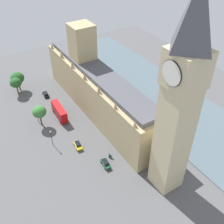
{
  "coord_description": "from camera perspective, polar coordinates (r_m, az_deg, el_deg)",
  "views": [
    {
      "loc": [
        37.26,
        71.59,
        62.8
      ],
      "look_at": [
        1.0,
        13.57,
        9.45
      ],
      "focal_mm": 42.8,
      "sensor_mm": 36.0,
      "label": 1
    }
  ],
  "objects": [
    {
      "name": "ground_plane",
      "position": [
        102.26,
        -3.56,
        -0.03
      ],
      "size": [
        134.67,
        134.67,
        0.0
      ],
      "primitive_type": "plane",
      "color": "#565659"
    },
    {
      "name": "double_decker_bus_opposite_hall",
      "position": [
        100.05,
        -11.21,
        0.13
      ],
      "size": [
        3.02,
        10.6,
        4.75
      ],
      "rotation": [
        0.0,
        0.0,
        3.1
      ],
      "color": "#B20C0F",
      "rests_on": "ground"
    },
    {
      "name": "plane_tree_corner",
      "position": [
        95.97,
        -15.27,
        0.02
      ],
      "size": [
        4.85,
        4.85,
        8.01
      ],
      "color": "brown",
      "rests_on": "ground"
    },
    {
      "name": "parliament_building",
      "position": [
        98.7,
        -3.18,
        5.08
      ],
      "size": [
        12.07,
        64.67,
        30.1
      ],
      "color": "tan",
      "rests_on": "ground"
    },
    {
      "name": "river_thames",
      "position": [
        115.24,
        8.6,
        4.53
      ],
      "size": [
        30.58,
        121.2,
        0.25
      ],
      "primitive_type": "cube",
      "color": "slate",
      "rests_on": "ground"
    },
    {
      "name": "pedestrian_under_trees",
      "position": [
        84.5,
        -0.59,
        -9.3
      ],
      "size": [
        0.47,
        0.58,
        1.69
      ],
      "rotation": [
        0.0,
        0.0,
        0.0
      ],
      "color": "#336B60",
      "rests_on": "ground"
    },
    {
      "name": "car_black_near_tower",
      "position": [
        113.7,
        -13.99,
        3.7
      ],
      "size": [
        2.05,
        4.33,
        1.74
      ],
      "rotation": [
        0.0,
        0.0,
        3.08
      ],
      "color": "black",
      "rests_on": "ground"
    },
    {
      "name": "pedestrian_midblock",
      "position": [
        84.93,
        -0.59,
        -9.06
      ],
      "size": [
        0.64,
        0.58,
        1.53
      ],
      "rotation": [
        0.0,
        0.0,
        1.07
      ],
      "color": "navy",
      "rests_on": "ground"
    },
    {
      "name": "street_lamp_slot_10",
      "position": [
        98.45,
        -15.75,
        -0.28
      ],
      "size": [
        0.56,
        0.56,
        5.91
      ],
      "color": "black",
      "rests_on": "ground"
    },
    {
      "name": "car_yellow_cab_far_end",
      "position": [
        88.19,
        -7.29,
        -7.05
      ],
      "size": [
        2.32,
        4.34,
        1.74
      ],
      "rotation": [
        0.0,
        0.0,
        -0.13
      ],
      "color": "gold",
      "rests_on": "ground"
    },
    {
      "name": "pedestrian_by_river_gate",
      "position": [
        84.36,
        -0.18,
        -9.43
      ],
      "size": [
        0.58,
        0.47,
        1.61
      ],
      "rotation": [
        0.0,
        0.0,
        4.67
      ],
      "color": "#336B60",
      "rests_on": "ground"
    },
    {
      "name": "clock_tower",
      "position": [
        60.67,
        14.38,
        2.8
      ],
      "size": [
        7.97,
        7.97,
        56.14
      ],
      "color": "#CCBA8E",
      "rests_on": "ground"
    },
    {
      "name": "plane_tree_leading",
      "position": [
        116.09,
        -19.87,
        5.9
      ],
      "size": [
        4.74,
        4.74,
        7.48
      ],
      "color": "brown",
      "rests_on": "ground"
    },
    {
      "name": "car_dark_green_trailing",
      "position": [
        82.21,
        -1.39,
        -10.93
      ],
      "size": [
        2.09,
        4.32,
        1.74
      ],
      "rotation": [
        0.0,
        0.0,
        -0.08
      ],
      "color": "#19472D",
      "rests_on": "ground"
    },
    {
      "name": "street_lamp_slot_11",
      "position": [
        87.93,
        -12.87,
        -4.89
      ],
      "size": [
        0.56,
        0.56,
        6.25
      ],
      "color": "black",
      "rests_on": "ground"
    },
    {
      "name": "plane_tree_kerbside",
      "position": [
        118.57,
        -19.56,
        6.86
      ],
      "size": [
        5.55,
        5.55,
        8.15
      ],
      "color": "brown",
      "rests_on": "ground"
    }
  ]
}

